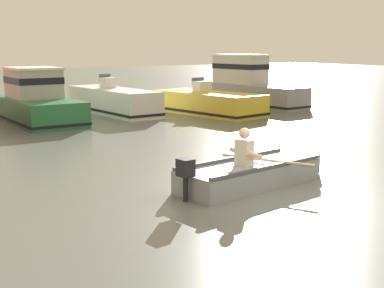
{
  "coord_description": "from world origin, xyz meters",
  "views": [
    {
      "loc": [
        -6.66,
        -6.63,
        2.76
      ],
      "look_at": [
        0.03,
        3.3,
        0.55
      ],
      "focal_mm": 49.75,
      "sensor_mm": 36.0,
      "label": 1
    }
  ],
  "objects_px": {
    "rowboat_with_person": "(251,173)",
    "moored_boat_yellow": "(208,103)",
    "moored_boat_white": "(113,101)",
    "moored_boat_grey": "(245,86)",
    "moored_boat_green": "(37,102)"
  },
  "relations": [
    {
      "from": "rowboat_with_person",
      "to": "moored_boat_green",
      "type": "height_order",
      "value": "moored_boat_green"
    },
    {
      "from": "moored_boat_white",
      "to": "moored_boat_grey",
      "type": "relative_size",
      "value": 0.85
    },
    {
      "from": "rowboat_with_person",
      "to": "moored_boat_white",
      "type": "bearing_deg",
      "value": 77.06
    },
    {
      "from": "rowboat_with_person",
      "to": "moored_boat_yellow",
      "type": "distance_m",
      "value": 11.53
    },
    {
      "from": "rowboat_with_person",
      "to": "moored_boat_yellow",
      "type": "relative_size",
      "value": 0.71
    },
    {
      "from": "moored_boat_yellow",
      "to": "rowboat_with_person",
      "type": "bearing_deg",
      "value": -121.34
    },
    {
      "from": "rowboat_with_person",
      "to": "moored_boat_yellow",
      "type": "bearing_deg",
      "value": 58.66
    },
    {
      "from": "moored_boat_grey",
      "to": "moored_boat_green",
      "type": "bearing_deg",
      "value": -178.35
    },
    {
      "from": "rowboat_with_person",
      "to": "moored_boat_grey",
      "type": "distance_m",
      "value": 15.0
    },
    {
      "from": "moored_boat_white",
      "to": "moored_boat_yellow",
      "type": "xyz_separation_m",
      "value": [
        3.2,
        -2.34,
        -0.07
      ]
    },
    {
      "from": "rowboat_with_person",
      "to": "moored_boat_green",
      "type": "distance_m",
      "value": 11.37
    },
    {
      "from": "moored_boat_white",
      "to": "moored_boat_yellow",
      "type": "bearing_deg",
      "value": -36.2
    },
    {
      "from": "moored_boat_green",
      "to": "moored_boat_yellow",
      "type": "relative_size",
      "value": 0.91
    },
    {
      "from": "moored_boat_green",
      "to": "rowboat_with_person",
      "type": "bearing_deg",
      "value": -86.72
    },
    {
      "from": "moored_boat_yellow",
      "to": "moored_boat_green",
      "type": "bearing_deg",
      "value": 167.34
    }
  ]
}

